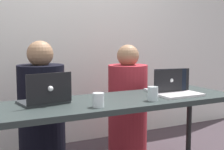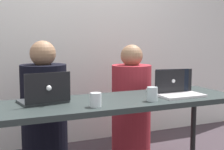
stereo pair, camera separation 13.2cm
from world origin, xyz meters
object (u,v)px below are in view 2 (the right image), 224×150
at_px(water_glass_right, 152,95).
at_px(water_glass_left, 96,101).
at_px(person_on_left, 44,114).
at_px(person_on_right, 131,107).
at_px(laptop_back_right, 168,87).
at_px(laptop_back_left, 45,96).
at_px(laptop_front_right, 178,90).

height_order(water_glass_right, water_glass_left, water_glass_right).
height_order(person_on_left, water_glass_left, person_on_left).
height_order(person_on_right, laptop_back_right, person_on_right).
bearing_deg(water_glass_right, laptop_back_left, 162.15).
distance_m(laptop_front_right, water_glass_left, 0.76).
relative_size(person_on_left, laptop_back_right, 3.52).
xyz_separation_m(laptop_back_right, water_glass_left, (-0.76, -0.27, -0.00)).
relative_size(person_on_right, laptop_front_right, 3.10).
xyz_separation_m(laptop_back_right, laptop_front_right, (-0.01, -0.15, -0.00)).
distance_m(person_on_left, laptop_back_right, 1.10).
bearing_deg(water_glass_left, person_on_right, 48.74).
xyz_separation_m(person_on_left, laptop_front_right, (0.96, -0.63, 0.24)).
xyz_separation_m(water_glass_right, water_glass_left, (-0.45, -0.01, -0.00)).
relative_size(laptop_front_right, water_glass_right, 3.41).
relative_size(person_on_left, person_on_right, 1.04).
bearing_deg(laptop_back_left, laptop_front_right, 163.85).
height_order(laptop_front_right, water_glass_left, laptop_front_right).
bearing_deg(person_on_left, laptop_front_right, 145.35).
height_order(person_on_right, water_glass_left, person_on_right).
height_order(laptop_back_left, water_glass_right, laptop_back_left).
height_order(person_on_right, water_glass_right, person_on_right).
bearing_deg(person_on_left, water_glass_right, 130.64).
relative_size(laptop_back_right, water_glass_right, 3.11).
xyz_separation_m(laptop_front_right, laptop_back_left, (-1.05, 0.14, 0.00)).
bearing_deg(laptop_front_right, water_glass_left, -171.89).
xyz_separation_m(laptop_back_right, laptop_back_left, (-1.06, -0.01, 0.00)).
bearing_deg(person_on_right, laptop_back_right, 91.45).
relative_size(laptop_front_right, laptop_back_left, 0.99).
distance_m(person_on_right, laptop_back_right, 0.55).
xyz_separation_m(person_on_left, water_glass_right, (0.65, -0.73, 0.24)).
relative_size(person_on_left, water_glass_right, 10.96).
bearing_deg(water_glass_left, water_glass_right, 1.82).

